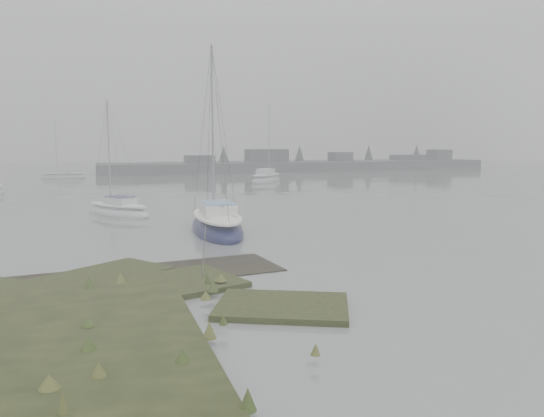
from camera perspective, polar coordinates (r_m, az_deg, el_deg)
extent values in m
plane|color=slate|center=(43.97, -13.01, 1.20)|extent=(160.00, 160.00, 0.00)
cube|color=#4C4F51|center=(81.44, 3.23, 4.52)|extent=(60.00, 8.00, 1.60)
cube|color=#424247|center=(75.94, -7.81, 4.87)|extent=(4.00, 3.00, 2.20)
cube|color=#424247|center=(78.41, -0.59, 5.30)|extent=(6.00, 3.00, 3.00)
cube|color=#424247|center=(82.91, 7.36, 5.18)|extent=(3.00, 3.00, 2.50)
cube|color=#424247|center=(88.81, 14.37, 4.99)|extent=(5.00, 3.00, 2.00)
cube|color=#424247|center=(92.19, 17.52, 5.20)|extent=(3.00, 3.00, 2.80)
cone|color=#384238|center=(78.70, -5.22, 5.57)|extent=(2.00, 2.00, 3.50)
cone|color=#384238|center=(82.30, 2.98, 5.67)|extent=(2.00, 2.00, 3.50)
cone|color=#384238|center=(87.42, 10.35, 5.65)|extent=(2.00, 2.00, 3.50)
cone|color=#384238|center=(92.10, 15.28, 5.59)|extent=(2.00, 2.00, 3.50)
ellipsoid|color=#12143A|center=(26.53, -5.95, -2.30)|extent=(2.73, 7.19, 1.72)
ellipsoid|color=white|center=(26.42, -5.97, -0.83)|extent=(2.21, 6.26, 0.48)
cube|color=white|center=(26.07, -5.88, 0.00)|extent=(1.65, 2.51, 0.50)
cube|color=#749BBE|center=(26.04, -5.89, 0.62)|extent=(1.54, 2.30, 0.08)
cylinder|color=#939399|center=(27.07, -6.41, 8.68)|extent=(0.11, 0.11, 8.08)
cylinder|color=#939399|center=(25.84, -5.81, 0.57)|extent=(0.25, 2.83, 0.09)
ellipsoid|color=silver|center=(33.87, -16.21, -0.52)|extent=(4.51, 5.38, 1.30)
ellipsoid|color=silver|center=(33.80, -16.24, 0.35)|extent=(3.83, 4.61, 0.37)
cube|color=silver|center=(33.59, -16.02, 0.87)|extent=(1.99, 2.16, 0.38)
cube|color=#141A4B|center=(33.57, -16.03, 1.23)|extent=(1.84, 1.99, 0.06)
cylinder|color=#939399|center=(34.13, -17.14, 5.97)|extent=(0.08, 0.08, 6.10)
cylinder|color=#939399|center=(33.44, -15.87, 1.22)|extent=(1.29, 1.79, 0.07)
ellipsoid|color=#A9AEB3|center=(59.01, -0.62, 3.01)|extent=(5.92, 6.53, 1.62)
ellipsoid|color=white|center=(58.96, -0.62, 3.63)|extent=(5.04, 5.60, 0.46)
cube|color=white|center=(58.67, -0.72, 4.01)|extent=(2.55, 2.67, 0.48)
cube|color=silver|center=(58.66, -0.72, 4.27)|extent=(2.36, 2.46, 0.08)
cylinder|color=#939399|center=(59.64, -0.32, 7.65)|extent=(0.10, 0.10, 7.61)
cylinder|color=#939399|center=(58.48, -0.79, 4.26)|extent=(1.76, 2.11, 0.09)
ellipsoid|color=#9DA0A6|center=(68.89, -21.53, 3.09)|extent=(5.39, 2.39, 1.27)
ellipsoid|color=white|center=(68.86, -21.55, 3.51)|extent=(4.68, 1.96, 0.36)
cube|color=white|center=(68.80, -21.38, 3.78)|extent=(1.92, 1.35, 0.37)
cube|color=silver|center=(68.79, -21.38, 3.95)|extent=(1.76, 1.25, 0.06)
cylinder|color=#939399|center=(68.88, -22.22, 6.18)|extent=(0.08, 0.08, 5.96)
cylinder|color=#939399|center=(68.77, -21.26, 3.96)|extent=(2.07, 0.35, 0.07)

